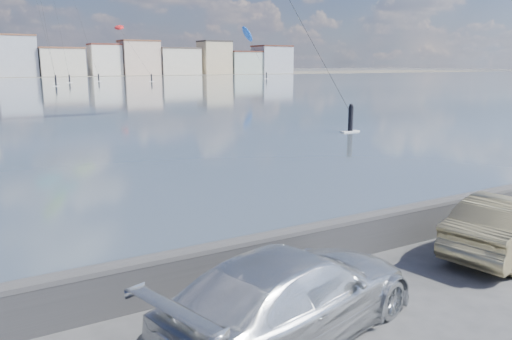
{
  "coord_description": "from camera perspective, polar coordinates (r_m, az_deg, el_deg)",
  "views": [
    {
      "loc": [
        -4.97,
        -6.37,
        4.79
      ],
      "look_at": [
        1.0,
        4.0,
        2.2
      ],
      "focal_mm": 35.0,
      "sensor_mm": 36.0,
      "label": 1
    }
  ],
  "objects": [
    {
      "name": "kitesurfer_1",
      "position": [
        161.07,
        -0.97,
        15.21
      ],
      "size": [
        8.12,
        16.31,
        16.23
      ],
      "color": "blue",
      "rests_on": "ground"
    },
    {
      "name": "ground",
      "position": [
        9.39,
        7.29,
        -18.56
      ],
      "size": [
        700.0,
        700.0,
        0.0
      ],
      "primitive_type": "plane",
      "color": "#333335",
      "rests_on": "ground"
    },
    {
      "name": "car_silver",
      "position": [
        9.06,
        4.2,
        -13.93
      ],
      "size": [
        5.94,
        3.71,
        1.61
      ],
      "primitive_type": "imported",
      "rotation": [
        0.0,
        0.0,
        1.86
      ],
      "color": "silver",
      "rests_on": "ground"
    },
    {
      "name": "seawall",
      "position": [
        11.16,
        -1.13,
        -9.93
      ],
      "size": [
        400.0,
        0.36,
        1.08
      ],
      "color": "#28282B",
      "rests_on": "ground"
    },
    {
      "name": "kitesurfer_2",
      "position": [
        143.57,
        -15.33,
        15.36
      ],
      "size": [
        6.52,
        18.35,
        15.31
      ],
      "color": "red",
      "rests_on": "ground"
    },
    {
      "name": "car_champagne",
      "position": [
        14.24,
        27.01,
        -5.61
      ],
      "size": [
        4.83,
        2.55,
        1.51
      ],
      "primitive_type": "imported",
      "rotation": [
        0.0,
        0.0,
        1.79
      ],
      "color": "tan",
      "rests_on": "ground"
    }
  ]
}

